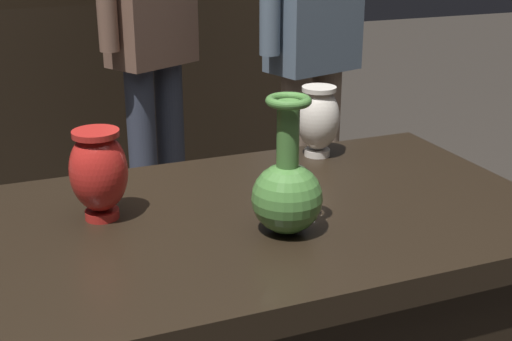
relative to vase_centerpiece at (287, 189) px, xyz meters
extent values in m
cube|color=black|center=(-0.07, 0.09, -0.10)|extent=(1.20, 0.64, 0.05)
cube|color=black|center=(-0.07, 2.29, -0.40)|extent=(2.60, 0.40, 0.95)
sphere|color=#477A38|center=(0.00, 0.00, -0.02)|extent=(0.12, 0.12, 0.12)
cylinder|color=#477A38|center=(0.00, 0.00, 0.09)|extent=(0.04, 0.04, 0.12)
torus|color=#477A38|center=(0.00, 0.00, 0.15)|extent=(0.08, 0.08, 0.02)
cylinder|color=silver|center=(0.23, 0.34, -0.07)|extent=(0.06, 0.06, 0.02)
ellipsoid|color=silver|center=(0.23, 0.34, 0.01)|extent=(0.10, 0.10, 0.14)
cylinder|color=silver|center=(0.23, 0.34, 0.08)|extent=(0.08, 0.08, 0.01)
cylinder|color=red|center=(-0.28, 0.17, -0.07)|extent=(0.06, 0.06, 0.02)
ellipsoid|color=red|center=(-0.28, 0.17, 0.01)|extent=(0.10, 0.10, 0.15)
cylinder|color=red|center=(-0.28, 0.17, 0.08)|extent=(0.08, 0.08, 0.01)
cylinder|color=#333847|center=(0.22, 1.61, -0.49)|extent=(0.11, 0.11, 0.78)
cylinder|color=#333847|center=(0.09, 1.53, -0.49)|extent=(0.11, 0.11, 0.78)
cylinder|color=#846B56|center=(0.73, 1.25, -0.48)|extent=(0.11, 0.11, 0.79)
cylinder|color=#846B56|center=(0.59, 1.21, -0.48)|extent=(0.11, 0.11, 0.79)
camera|label=1|loc=(-0.46, -0.99, 0.43)|focal=48.71mm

